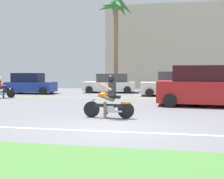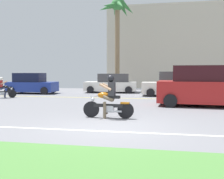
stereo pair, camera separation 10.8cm
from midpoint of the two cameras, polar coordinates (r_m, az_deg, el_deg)
The scene contains 11 objects.
ground at distance 10.86m, azimuth 3.15°, elevation -5.15°, with size 56.00×30.00×0.04m, color slate.
lane_line_near at distance 7.47m, azimuth -0.37°, elevation -9.10°, with size 50.40×0.12×0.01m, color silver.
lane_line_far at distance 16.63m, azimuth 5.76°, elevation -1.94°, with size 50.40×0.12×0.01m, color yellow.
motorcyclist at distance 9.52m, azimuth -0.42°, elevation -2.27°, with size 1.88×0.61×1.57m.
suv_nearby at distance 13.61m, azimuth 20.28°, elevation 0.60°, with size 4.95×2.42×1.99m.
parked_car_0 at distance 21.34m, azimuth -16.95°, elevation 1.16°, with size 3.75×1.94×1.59m.
parked_car_1 at distance 21.33m, azimuth 0.04°, elevation 1.28°, with size 4.31×2.26×1.54m.
parked_car_2 at distance 18.69m, azimuth 13.73°, elevation 1.00°, with size 4.45×1.94×1.70m.
palm_tree_0 at distance 24.00m, azimuth 1.31°, elevation 15.95°, with size 3.33×3.32×8.22m.
motorcyclist_distant at distance 18.29m, azimuth -22.50°, elevation 0.09°, with size 1.47×0.83×1.35m.
building_far at distance 28.78m, azimuth 13.17°, elevation 8.81°, with size 13.43×4.00×8.43m, color beige.
Camera 2 is at (1.44, -7.63, 1.68)m, focal length 42.01 mm.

